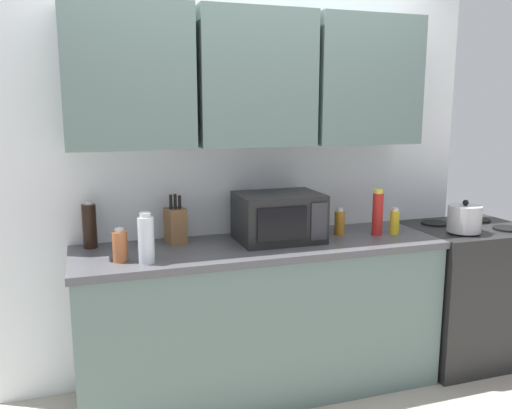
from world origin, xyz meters
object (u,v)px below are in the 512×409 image
stove_range (465,292)px  bottle_yellow_mustard (395,222)px  kettle (464,219)px  bottle_soy_dark (90,226)px  bottle_clear_tall (146,239)px  bottle_spice_jar (120,246)px  microwave (279,217)px  bottle_amber_vinegar (339,222)px  knife_block (176,225)px  bottle_red_sauce (378,213)px

stove_range → bottle_yellow_mustard: bottle_yellow_mustard is taller
kettle → bottle_soy_dark: size_ratio=0.77×
bottle_clear_tall → bottle_spice_jar: bottle_clear_tall is taller
bottle_clear_tall → microwave: bearing=15.4°
stove_range → bottle_yellow_mustard: bearing=-178.5°
bottle_yellow_mustard → bottle_spice_jar: bottle_spice_jar is taller
stove_range → bottle_soy_dark: bottle_soy_dark is taller
microwave → bottle_yellow_mustard: size_ratio=2.93×
stove_range → bottle_yellow_mustard: size_ratio=5.56×
bottle_spice_jar → bottle_soy_dark: bearing=113.4°
kettle → bottle_amber_vinegar: 0.77m
knife_block → microwave: bearing=-13.8°
bottle_soy_dark → bottle_spice_jar: 0.36m
bottle_red_sauce → bottle_soy_dark: bottle_red_sauce is taller
microwave → knife_block: knife_block is taller
kettle → microwave: (-1.15, 0.20, 0.05)m
bottle_red_sauce → bottle_yellow_mustard: 0.13m
knife_block → bottle_amber_vinegar: 0.99m
bottle_soy_dark → bottle_spice_jar: bearing=-66.6°
bottle_amber_vinegar → bottle_spice_jar: 1.33m
bottle_spice_jar → stove_range: bearing=2.4°
bottle_yellow_mustard → knife_block: bearing=170.8°
knife_block → bottle_spice_jar: knife_block is taller
microwave → bottle_amber_vinegar: (0.41, 0.02, -0.06)m
stove_range → bottle_red_sauce: bearing=-179.6°
kettle → bottle_yellow_mustard: 0.43m
bottle_red_sauce → bottle_soy_dark: size_ratio=1.08×
microwave → bottle_soy_dark: 1.07m
bottle_red_sauce → bottle_yellow_mustard: size_ratio=1.72×
bottle_clear_tall → bottle_soy_dark: 0.47m
bottle_soy_dark → bottle_clear_tall: bearing=-56.2°
stove_range → knife_block: size_ratio=3.19×
bottle_soy_dark → bottle_spice_jar: bottle_soy_dark is taller
microwave → bottle_red_sauce: 0.62m
knife_block → bottle_clear_tall: size_ratio=1.10×
bottle_red_sauce → bottle_clear_tall: bearing=-173.6°
kettle → bottle_yellow_mustard: (-0.41, 0.13, -0.02)m
microwave → bottle_clear_tall: (-0.79, -0.22, -0.02)m
stove_range → bottle_red_sauce: bottle_red_sauce is taller
bottle_red_sauce → bottle_yellow_mustard: bottle_red_sauce is taller
bottle_red_sauce → bottle_clear_tall: bottle_red_sauce is taller
bottle_soy_dark → bottle_amber_vinegar: bearing=-6.0°
bottle_amber_vinegar → stove_range: bearing=-4.9°
bottle_clear_tall → bottle_yellow_mustard: bearing=5.5°
knife_block → bottle_spice_jar: size_ratio=1.65×
bottle_clear_tall → bottle_spice_jar: (-0.12, 0.07, -0.04)m
bottle_clear_tall → bottle_amber_vinegar: bearing=11.3°
bottle_red_sauce → bottle_clear_tall: (-1.41, -0.16, -0.01)m
kettle → bottle_soy_dark: (-2.20, 0.37, 0.03)m
kettle → bottle_spice_jar: size_ratio=1.17×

